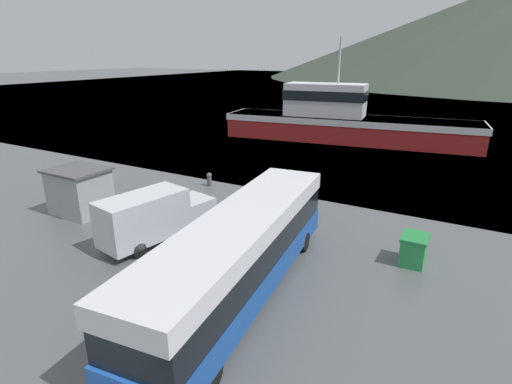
% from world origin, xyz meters
% --- Properties ---
extents(water_surface, '(240.00, 240.00, 0.00)m').
position_xyz_m(water_surface, '(0.00, 138.62, 0.00)').
color(water_surface, slate).
rests_on(water_surface, ground).
extents(tour_bus, '(3.99, 12.90, 3.25)m').
position_xyz_m(tour_bus, '(-0.37, 7.30, 1.83)').
color(tour_bus, '#194799').
rests_on(tour_bus, ground).
extents(delivery_van, '(2.97, 6.22, 2.51)m').
position_xyz_m(delivery_van, '(-6.48, 9.22, 1.32)').
color(delivery_van, silver).
rests_on(delivery_van, ground).
extents(fishing_boat, '(26.18, 8.45, 10.38)m').
position_xyz_m(fishing_boat, '(-6.09, 37.05, 2.12)').
color(fishing_boat, maroon).
rests_on(fishing_boat, water_surface).
extents(storage_bin, '(1.08, 1.38, 1.32)m').
position_xyz_m(storage_bin, '(4.91, 13.00, 0.67)').
color(storage_bin, green).
rests_on(storage_bin, ground).
extents(dock_kiosk, '(3.18, 2.63, 2.63)m').
position_xyz_m(dock_kiosk, '(-12.72, 9.90, 1.33)').
color(dock_kiosk, '#93999E').
rests_on(dock_kiosk, ground).
extents(mooring_bollard, '(0.36, 0.36, 0.95)m').
position_xyz_m(mooring_bollard, '(-9.25, 17.56, 0.51)').
color(mooring_bollard, '#4C4C51').
rests_on(mooring_bollard, ground).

